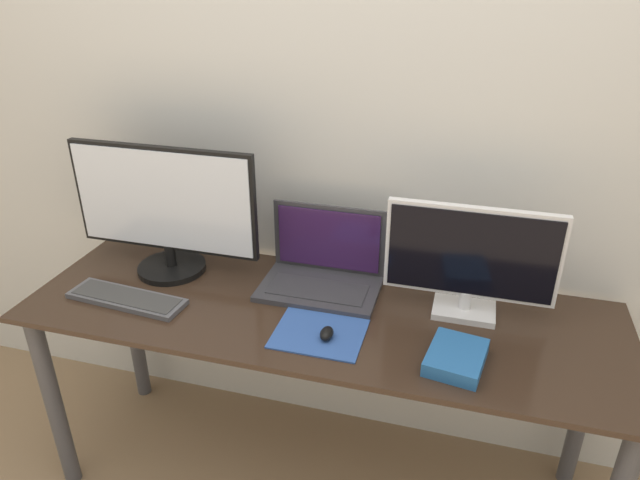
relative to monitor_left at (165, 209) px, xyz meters
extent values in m
cube|color=silver|center=(0.56, 0.26, 0.30)|extent=(7.00, 0.05, 2.50)
cube|color=#332319|center=(0.56, -0.11, -0.24)|extent=(1.83, 0.60, 0.02)
cylinder|color=#47474C|center=(-0.30, -0.35, -0.60)|extent=(0.06, 0.06, 0.71)
cylinder|color=#47474C|center=(-0.30, 0.13, -0.60)|extent=(0.06, 0.06, 0.71)
cylinder|color=#47474C|center=(1.41, 0.13, -0.60)|extent=(0.06, 0.06, 0.71)
cylinder|color=black|center=(0.00, 0.00, -0.22)|extent=(0.23, 0.23, 0.02)
cylinder|color=black|center=(0.00, 0.00, -0.17)|extent=(0.04, 0.04, 0.08)
cube|color=black|center=(0.00, 0.00, 0.04)|extent=(0.64, 0.02, 0.36)
cube|color=silver|center=(0.00, -0.01, 0.04)|extent=(0.62, 0.01, 0.33)
cube|color=silver|center=(0.98, 0.00, -0.22)|extent=(0.18, 0.13, 0.02)
cylinder|color=silver|center=(0.98, 0.00, -0.18)|extent=(0.04, 0.04, 0.06)
cube|color=silver|center=(0.98, 0.00, -0.02)|extent=(0.50, 0.02, 0.28)
cube|color=black|center=(0.98, -0.01, -0.02)|extent=(0.47, 0.01, 0.26)
cube|color=#333338|center=(0.53, 0.00, -0.22)|extent=(0.38, 0.24, 0.02)
cube|color=#2D2D33|center=(0.53, -0.02, -0.21)|extent=(0.31, 0.13, 0.00)
cube|color=#333338|center=(0.53, 0.12, -0.09)|extent=(0.38, 0.01, 0.23)
cube|color=#331947|center=(0.53, 0.11, -0.09)|extent=(0.34, 0.00, 0.20)
cube|color=#4C4C51|center=(-0.04, -0.22, -0.22)|extent=(0.39, 0.14, 0.02)
cube|color=#383838|center=(-0.04, -0.22, -0.21)|extent=(0.36, 0.12, 0.00)
cube|color=#2D519E|center=(0.59, -0.23, -0.22)|extent=(0.26, 0.21, 0.00)
ellipsoid|color=black|center=(0.62, -0.24, -0.21)|extent=(0.04, 0.06, 0.03)
cube|color=#235B9E|center=(0.97, -0.25, -0.21)|extent=(0.17, 0.20, 0.04)
cube|color=white|center=(0.97, -0.25, -0.21)|extent=(0.16, 0.20, 0.03)
camera|label=1|loc=(0.95, -1.51, 0.74)|focal=32.00mm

